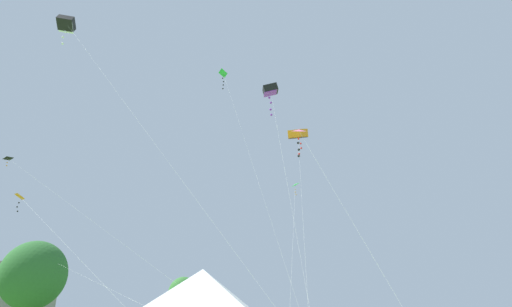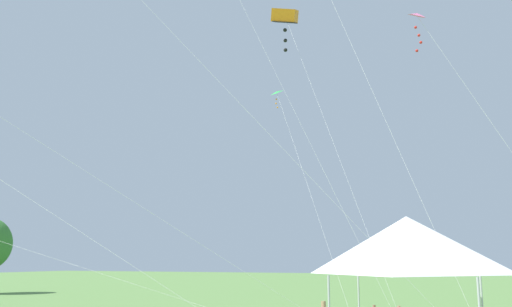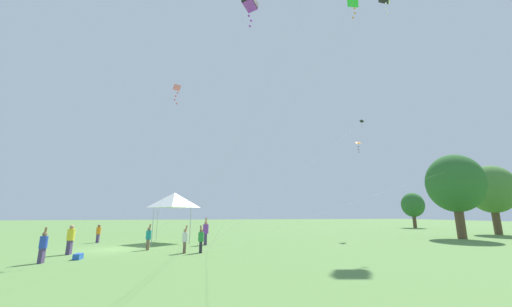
{
  "view_description": "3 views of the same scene",
  "coord_description": "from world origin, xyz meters",
  "px_view_note": "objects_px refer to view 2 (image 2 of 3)",
  "views": [
    {
      "loc": [
        -13.34,
        -8.72,
        3.03
      ],
      "look_at": [
        4.34,
        9.83,
        12.79
      ],
      "focal_mm": 28.0,
      "sensor_mm": 36.0,
      "label": 1
    },
    {
      "loc": [
        -17.8,
        1.89,
        3.32
      ],
      "look_at": [
        4.09,
        10.76,
        7.67
      ],
      "focal_mm": 40.0,
      "sensor_mm": 36.0,
      "label": 2
    },
    {
      "loc": [
        22.27,
        5.3,
        2.41
      ],
      "look_at": [
        -0.95,
        10.34,
        7.46
      ],
      "focal_mm": 20.0,
      "sensor_mm": 36.0,
      "label": 3
    }
  ],
  "objects_px": {
    "festival_tent": "(408,245)",
    "kite_pink_delta_7": "(420,20)",
    "kite_green_delta_0": "(278,97)",
    "kite_orange_box_2": "(285,17)"
  },
  "relations": [
    {
      "from": "kite_green_delta_0",
      "to": "festival_tent",
      "type": "bearing_deg",
      "value": -150.68
    },
    {
      "from": "festival_tent",
      "to": "kite_green_delta_0",
      "type": "xyz_separation_m",
      "value": [
        15.55,
        8.73,
        8.65
      ]
    },
    {
      "from": "kite_orange_box_2",
      "to": "kite_pink_delta_7",
      "type": "xyz_separation_m",
      "value": [
        -9.79,
        -8.32,
        -5.54
      ]
    },
    {
      "from": "kite_green_delta_0",
      "to": "kite_pink_delta_7",
      "type": "height_order",
      "value": "kite_green_delta_0"
    },
    {
      "from": "kite_green_delta_0",
      "to": "kite_pink_delta_7",
      "type": "bearing_deg",
      "value": -137.81
    },
    {
      "from": "kite_orange_box_2",
      "to": "kite_pink_delta_7",
      "type": "relative_size",
      "value": 1.49
    },
    {
      "from": "festival_tent",
      "to": "kite_pink_delta_7",
      "type": "bearing_deg",
      "value": -0.14
    },
    {
      "from": "festival_tent",
      "to": "kite_pink_delta_7",
      "type": "distance_m",
      "value": 9.83
    },
    {
      "from": "kite_orange_box_2",
      "to": "kite_green_delta_0",
      "type": "bearing_deg",
      "value": 108.56
    },
    {
      "from": "kite_green_delta_0",
      "to": "kite_pink_delta_7",
      "type": "distance_m",
      "value": 13.05
    }
  ]
}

